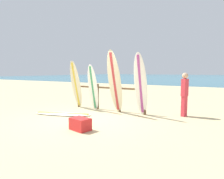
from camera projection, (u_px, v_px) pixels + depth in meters
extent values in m
plane|color=#CCB784|center=(86.00, 119.00, 7.22)|extent=(120.00, 120.00, 0.00)
cube|color=teal|center=(211.00, 77.00, 56.86)|extent=(120.00, 80.00, 0.01)
cylinder|color=brown|center=(79.00, 95.00, 9.52)|extent=(0.09, 0.09, 1.16)
cylinder|color=brown|center=(98.00, 97.00, 8.94)|extent=(0.09, 0.09, 1.16)
cylinder|color=brown|center=(120.00, 98.00, 8.36)|extent=(0.09, 0.09, 1.16)
cylinder|color=brown|center=(145.00, 100.00, 7.79)|extent=(0.09, 0.09, 1.16)
cylinder|color=brown|center=(108.00, 88.00, 8.61)|extent=(3.51, 0.08, 0.08)
ellipsoid|color=beige|center=(76.00, 85.00, 9.18)|extent=(0.56, 0.76, 2.22)
cube|color=gold|center=(76.00, 85.00, 9.18)|extent=(0.18, 0.66, 2.04)
ellipsoid|color=white|center=(93.00, 88.00, 8.60)|extent=(0.49, 0.55, 2.03)
cube|color=#388C59|center=(93.00, 88.00, 8.60)|extent=(0.11, 0.50, 1.87)
ellipsoid|color=beige|center=(115.00, 82.00, 7.98)|extent=(0.60, 0.86, 2.57)
cube|color=#B73338|center=(115.00, 82.00, 7.98)|extent=(0.14, 0.79, 2.37)
ellipsoid|color=white|center=(141.00, 85.00, 7.54)|extent=(0.53, 0.66, 2.44)
cube|color=#A53F8C|center=(141.00, 85.00, 7.54)|extent=(0.10, 0.62, 2.25)
ellipsoid|color=white|center=(63.00, 114.00, 7.86)|extent=(2.41, 1.33, 0.07)
cube|color=gold|center=(63.00, 114.00, 7.86)|extent=(2.08, 0.81, 0.08)
cube|color=#D8333F|center=(184.00, 106.00, 7.55)|extent=(0.21, 0.25, 0.78)
cube|color=#D8333F|center=(185.00, 87.00, 7.48)|extent=(0.25, 0.31, 0.66)
sphere|color=tan|center=(185.00, 76.00, 7.44)|extent=(0.23, 0.23, 0.23)
cube|color=red|center=(80.00, 124.00, 5.81)|extent=(0.67, 0.52, 0.36)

